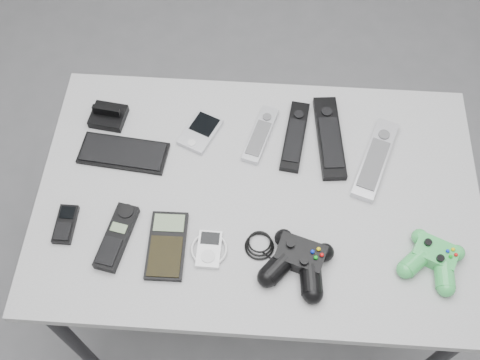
# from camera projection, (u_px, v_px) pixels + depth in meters

# --- Properties ---
(floor) EXTENTS (3.50, 3.50, 0.00)m
(floor) POSITION_uv_depth(u_px,v_px,m) (245.00, 282.00, 2.04)
(floor) COLOR #5E5F63
(floor) RESTS_ON ground
(desk) EXTENTS (1.10, 0.70, 0.73)m
(desk) POSITION_uv_depth(u_px,v_px,m) (258.00, 205.00, 1.45)
(desk) COLOR gray
(desk) RESTS_ON floor
(pda_keyboard) EXTENTS (0.23, 0.12, 0.01)m
(pda_keyboard) POSITION_uv_depth(u_px,v_px,m) (124.00, 153.00, 1.44)
(pda_keyboard) COLOR black
(pda_keyboard) RESTS_ON desk
(dock_bracket) EXTENTS (0.10, 0.09, 0.05)m
(dock_bracket) POSITION_uv_depth(u_px,v_px,m) (108.00, 114.00, 1.49)
(dock_bracket) COLOR black
(dock_bracket) RESTS_ON desk
(pda) EXTENTS (0.12, 0.14, 0.02)m
(pda) POSITION_uv_depth(u_px,v_px,m) (200.00, 132.00, 1.47)
(pda) COLOR #B2B3B9
(pda) RESTS_ON desk
(remote_silver_a) EXTENTS (0.09, 0.18, 0.02)m
(remote_silver_a) POSITION_uv_depth(u_px,v_px,m) (260.00, 134.00, 1.47)
(remote_silver_a) COLOR #B2B3B9
(remote_silver_a) RESTS_ON desk
(remote_black_a) EXTENTS (0.08, 0.22, 0.02)m
(remote_black_a) POSITION_uv_depth(u_px,v_px,m) (295.00, 136.00, 1.47)
(remote_black_a) COLOR black
(remote_black_a) RESTS_ON desk
(remote_black_b) EXTENTS (0.09, 0.26, 0.02)m
(remote_black_b) POSITION_uv_depth(u_px,v_px,m) (329.00, 137.00, 1.46)
(remote_black_b) COLOR black
(remote_black_b) RESTS_ON desk
(remote_silver_b) EXTENTS (0.13, 0.25, 0.02)m
(remote_silver_b) POSITION_uv_depth(u_px,v_px,m) (375.00, 159.00, 1.43)
(remote_silver_b) COLOR #BBBBC2
(remote_silver_b) RESTS_ON desk
(mobile_phone) EXTENTS (0.05, 0.10, 0.02)m
(mobile_phone) POSITION_uv_depth(u_px,v_px,m) (65.00, 224.00, 1.34)
(mobile_phone) COLOR black
(mobile_phone) RESTS_ON desk
(cordless_handset) EXTENTS (0.08, 0.17, 0.03)m
(cordless_handset) POSITION_uv_depth(u_px,v_px,m) (117.00, 237.00, 1.32)
(cordless_handset) COLOR black
(cordless_handset) RESTS_ON desk
(calculator) EXTENTS (0.09, 0.17, 0.02)m
(calculator) POSITION_uv_depth(u_px,v_px,m) (167.00, 245.00, 1.31)
(calculator) COLOR black
(calculator) RESTS_ON desk
(mp3_player) EXTENTS (0.09, 0.09, 0.02)m
(mp3_player) POSITION_uv_depth(u_px,v_px,m) (209.00, 249.00, 1.31)
(mp3_player) COLOR white
(mp3_player) RESTS_ON desk
(controller_black) EXTENTS (0.30, 0.23, 0.05)m
(controller_black) POSITION_uv_depth(u_px,v_px,m) (298.00, 261.00, 1.27)
(controller_black) COLOR black
(controller_black) RESTS_ON desk
(controller_green) EXTENTS (0.18, 0.19, 0.05)m
(controller_green) POSITION_uv_depth(u_px,v_px,m) (433.00, 258.00, 1.28)
(controller_green) COLOR green
(controller_green) RESTS_ON desk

